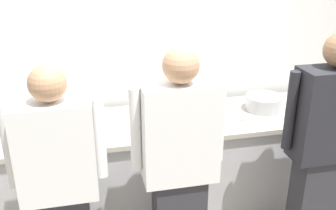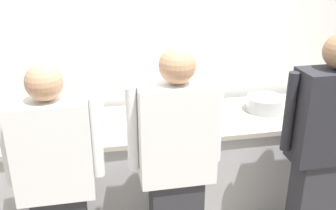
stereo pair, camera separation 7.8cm
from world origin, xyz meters
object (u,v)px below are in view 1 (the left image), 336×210
Objects in this scene: plate_stack_front at (156,120)px; mixing_bowl_steel at (264,103)px; squeeze_bottle_primary at (165,100)px; ramekin_green_sauce at (298,105)px; chef_near_left at (60,185)px; ramekin_yellow_sauce at (59,119)px; ramekin_orange_sauce at (74,132)px; chef_far_right at (324,146)px; sheet_tray at (214,115)px; plate_stack_rear at (113,124)px; chef_center at (179,167)px; deli_cup at (98,110)px.

plate_stack_front is 0.72× the size of mixing_bowl_steel.
squeeze_bottle_primary reaches higher than ramekin_green_sauce.
ramekin_yellow_sauce is (-0.03, 0.90, 0.05)m from chef_near_left.
ramekin_green_sauce is at bearing 3.25° from ramekin_orange_sauce.
chef_near_left is 0.95× the size of chef_far_right.
sheet_tray is 0.80m from ramekin_green_sauce.
mixing_bowl_steel is at bearing 2.77° from plate_stack_rear.
plate_stack_front is (0.73, 0.64, 0.08)m from chef_near_left.
ramekin_green_sauce is (0.80, 0.03, 0.01)m from sheet_tray.
chef_center is at bearing -179.15° from chef_far_right.
chef_near_left is 5.16× the size of mixing_bowl_steel.
ramekin_orange_sauce reaches higher than sheet_tray.
mixing_bowl_steel is 1.52× the size of squeeze_bottle_primary.
deli_cup is (-1.54, 0.96, 0.03)m from chef_far_right.
mixing_bowl_steel reaches higher than sheet_tray.
plate_stack_rear is at bearing 117.19° from chef_center.
sheet_tray is at bearing 56.35° from chef_center.
ramekin_green_sauce is at bearing 1.80° from sheet_tray.
ramekin_orange_sauce is (-0.64, -0.02, -0.02)m from plate_stack_front.
mixing_bowl_steel reaches higher than ramekin_orange_sauce.
chef_near_left reaches higher than sheet_tray.
squeeze_bottle_primary is (0.11, 0.95, 0.09)m from chef_center.
squeeze_bottle_primary is 2.13× the size of ramekin_orange_sauce.
ramekin_orange_sauce is (-0.67, 0.64, 0.02)m from chef_center.
squeeze_bottle_primary is at bearing 2.18° from ramekin_yellow_sauce.
plate_stack_rear is (-1.43, 0.70, 0.01)m from chef_far_right.
squeeze_bottle_primary is at bearing -3.21° from deli_cup.
chef_near_left reaches higher than mixing_bowl_steel.
deli_cup is at bearing 11.92° from ramekin_yellow_sauce.
ramekin_yellow_sauce is at bearing 114.30° from ramekin_orange_sauce.
plate_stack_front is 0.64m from ramekin_orange_sauce.
sheet_tray is (0.85, 0.02, -0.02)m from plate_stack_rear.
deli_cup is (-0.11, 0.27, 0.02)m from plate_stack_rear.
plate_stack_rear is (-0.34, 0.05, -0.02)m from plate_stack_front.
ramekin_orange_sauce is (-1.15, -0.09, 0.01)m from sheet_tray.
chef_center is 19.78× the size of ramekin_yellow_sauce.
chef_far_right is 8.46× the size of plate_stack_rear.
ramekin_yellow_sauce is 0.85× the size of deli_cup.
plate_stack_front is at bearing 92.24° from chef_center.
ramekin_green_sauce is (1.18, -0.19, -0.07)m from squeeze_bottle_primary.
ramekin_yellow_sauce is (-1.85, 0.90, 0.00)m from chef_far_right.
squeeze_bottle_primary is 2.00× the size of ramekin_green_sauce.
chef_center reaches higher than deli_cup.
chef_center reaches higher than sheet_tray.
sheet_tray is at bearing 4.26° from ramekin_orange_sauce.
squeeze_bottle_primary is at bearing 21.21° from ramekin_orange_sauce.
mixing_bowl_steel is at bearing -4.44° from ramekin_yellow_sauce.
plate_stack_front is 1.32m from ramekin_green_sauce.
plate_stack_rear is at bearing -153.82° from squeeze_bottle_primary.
sheet_tray is 1.16m from ramekin_orange_sauce.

